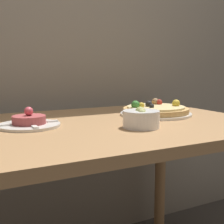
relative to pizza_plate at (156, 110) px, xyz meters
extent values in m
cube|color=gray|center=(-0.28, 0.48, 0.52)|extent=(8.00, 0.05, 2.60)
cube|color=#AD7F51|center=(-0.28, -0.06, -0.04)|extent=(1.20, 0.83, 0.03)
cylinder|color=#AD7F51|center=(0.25, 0.29, -0.42)|extent=(0.06, 0.06, 0.73)
cylinder|color=silver|center=(0.00, 0.00, -0.02)|extent=(0.31, 0.31, 0.01)
cylinder|color=tan|center=(0.00, 0.00, 0.00)|extent=(0.28, 0.28, 0.02)
cylinder|color=beige|center=(0.00, 0.00, 0.02)|extent=(0.25, 0.25, 0.01)
sphere|color=#387F33|center=(-0.10, 0.01, 0.03)|extent=(0.04, 0.04, 0.04)
sphere|color=black|center=(-0.03, 0.01, 0.03)|extent=(0.03, 0.03, 0.03)
sphere|color=#997047|center=(0.04, 0.06, 0.03)|extent=(0.03, 0.03, 0.03)
sphere|color=gold|center=(0.01, 0.06, 0.03)|extent=(0.02, 0.02, 0.02)
sphere|color=#B22D23|center=(0.06, 0.05, 0.03)|extent=(0.03, 0.03, 0.03)
sphere|color=black|center=(-0.04, -0.03, 0.03)|extent=(0.02, 0.02, 0.02)
sphere|color=gold|center=(-0.07, 0.00, 0.03)|extent=(0.03, 0.03, 0.03)
sphere|color=gold|center=(0.09, -0.03, 0.03)|extent=(0.03, 0.03, 0.03)
cylinder|color=silver|center=(-0.55, -0.01, -0.02)|extent=(0.22, 0.22, 0.01)
cylinder|color=#A84747|center=(-0.55, -0.01, 0.00)|extent=(0.12, 0.12, 0.03)
sphere|color=#DB4C5B|center=(-0.55, -0.01, 0.03)|extent=(0.03, 0.03, 0.03)
cube|color=white|center=(-0.47, -0.01, -0.01)|extent=(0.04, 0.02, 0.01)
cube|color=white|center=(-0.55, 0.07, -0.01)|extent=(0.02, 0.04, 0.01)
cube|color=white|center=(-0.63, -0.01, -0.01)|extent=(0.04, 0.02, 0.01)
cube|color=white|center=(-0.55, -0.10, -0.01)|extent=(0.02, 0.04, 0.01)
cylinder|color=white|center=(-0.21, -0.21, 0.01)|extent=(0.13, 0.13, 0.06)
sphere|color=#A3B25B|center=(-0.21, -0.20, 0.04)|extent=(0.03, 0.03, 0.03)
sphere|color=#B7BC70|center=(-0.22, -0.22, 0.04)|extent=(0.03, 0.03, 0.03)
sphere|color=#B7BC70|center=(-0.22, -0.24, 0.03)|extent=(0.03, 0.03, 0.03)
camera|label=1|loc=(-0.79, -1.10, 0.19)|focal=50.00mm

